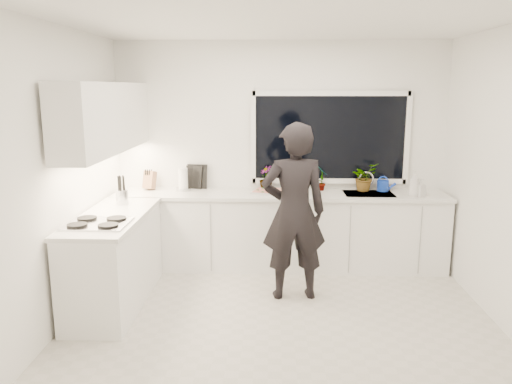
{
  "coord_description": "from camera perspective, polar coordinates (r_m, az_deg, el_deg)",
  "views": [
    {
      "loc": [
        -0.08,
        -4.36,
        2.15
      ],
      "look_at": [
        -0.25,
        0.4,
        1.15
      ],
      "focal_mm": 35.0,
      "sensor_mm": 36.0,
      "label": 1
    }
  ],
  "objects": [
    {
      "name": "floor",
      "position": [
        4.86,
        2.84,
        -14.52
      ],
      "size": [
        4.0,
        3.5,
        0.02
      ],
      "primitive_type": "cube",
      "color": "beige",
      "rests_on": "ground"
    },
    {
      "name": "wall_back",
      "position": [
        6.17,
        2.77,
        4.41
      ],
      "size": [
        4.0,
        0.02,
        2.7
      ],
      "primitive_type": "cube",
      "color": "white",
      "rests_on": "ground"
    },
    {
      "name": "wall_left",
      "position": [
        4.83,
        -21.56,
        1.5
      ],
      "size": [
        0.02,
        3.5,
        2.7
      ],
      "primitive_type": "cube",
      "color": "white",
      "rests_on": "ground"
    },
    {
      "name": "ceiling",
      "position": [
        4.39,
        3.23,
        19.17
      ],
      "size": [
        4.0,
        3.5,
        0.02
      ],
      "primitive_type": "cube",
      "color": "white",
      "rests_on": "wall_back"
    },
    {
      "name": "window",
      "position": [
        6.15,
        8.42,
        6.15
      ],
      "size": [
        1.8,
        0.02,
        1.0
      ],
      "primitive_type": "cube",
      "color": "black",
      "rests_on": "wall_back"
    },
    {
      "name": "base_cabinets_back",
      "position": [
        6.05,
        2.71,
        -4.55
      ],
      "size": [
        3.92,
        0.58,
        0.88
      ],
      "primitive_type": "cube",
      "color": "white",
      "rests_on": "floor"
    },
    {
      "name": "base_cabinets_left",
      "position": [
        5.26,
        -15.85,
        -7.59
      ],
      "size": [
        0.58,
        1.6,
        0.88
      ],
      "primitive_type": "cube",
      "color": "white",
      "rests_on": "floor"
    },
    {
      "name": "countertop_back",
      "position": [
        5.93,
        2.76,
        -0.31
      ],
      "size": [
        3.94,
        0.62,
        0.04
      ],
      "primitive_type": "cube",
      "color": "silver",
      "rests_on": "base_cabinets_back"
    },
    {
      "name": "countertop_left",
      "position": [
        5.12,
        -16.14,
        -2.73
      ],
      "size": [
        0.62,
        1.6,
        0.04
      ],
      "primitive_type": "cube",
      "color": "silver",
      "rests_on": "base_cabinets_left"
    },
    {
      "name": "upper_cabinets",
      "position": [
        5.35,
        -16.81,
        8.15
      ],
      "size": [
        0.34,
        2.1,
        0.7
      ],
      "primitive_type": "cube",
      "color": "white",
      "rests_on": "wall_left"
    },
    {
      "name": "sink",
      "position": [
        6.05,
        12.75,
        -0.63
      ],
      "size": [
        0.58,
        0.42,
        0.14
      ],
      "primitive_type": "cube",
      "color": "silver",
      "rests_on": "countertop_back"
    },
    {
      "name": "faucet",
      "position": [
        6.21,
        12.48,
        1.21
      ],
      "size": [
        0.03,
        0.03,
        0.22
      ],
      "primitive_type": "cylinder",
      "color": "silver",
      "rests_on": "countertop_back"
    },
    {
      "name": "stovetop",
      "position": [
        4.8,
        -17.68,
        -3.37
      ],
      "size": [
        0.56,
        0.48,
        0.03
      ],
      "primitive_type": "cube",
      "color": "black",
      "rests_on": "countertop_left"
    },
    {
      "name": "person",
      "position": [
        5.07,
        4.35,
        -2.31
      ],
      "size": [
        0.71,
        0.52,
        1.82
      ],
      "primitive_type": "imported",
      "rotation": [
        0.0,
        0.0,
        3.27
      ],
      "color": "black",
      "rests_on": "floor"
    },
    {
      "name": "pizza_tray",
      "position": [
        5.9,
        2.05,
        -0.01
      ],
      "size": [
        0.57,
        0.48,
        0.03
      ],
      "primitive_type": "cube",
      "rotation": [
        0.0,
        0.0,
        -0.29
      ],
      "color": "#AFAFB3",
      "rests_on": "countertop_back"
    },
    {
      "name": "pizza",
      "position": [
        5.9,
        2.05,
        0.15
      ],
      "size": [
        0.51,
        0.43,
        0.01
      ],
      "primitive_type": "cube",
      "rotation": [
        0.0,
        0.0,
        -0.29
      ],
      "color": "#AE1722",
      "rests_on": "pizza_tray"
    },
    {
      "name": "watering_can",
      "position": [
        6.22,
        14.29,
        0.71
      ],
      "size": [
        0.18,
        0.18,
        0.13
      ],
      "primitive_type": "cylinder",
      "rotation": [
        0.0,
        0.0,
        -0.32
      ],
      "color": "#1439BC",
      "rests_on": "countertop_back"
    },
    {
      "name": "paper_towel_roll",
      "position": [
        6.11,
        -8.32,
        1.37
      ],
      "size": [
        0.14,
        0.14,
        0.26
      ],
      "primitive_type": "cylinder",
      "rotation": [
        0.0,
        0.0,
        0.36
      ],
      "color": "white",
      "rests_on": "countertop_back"
    },
    {
      "name": "knife_block",
      "position": [
        6.24,
        -12.06,
        1.27
      ],
      "size": [
        0.15,
        0.14,
        0.22
      ],
      "primitive_type": "cube",
      "rotation": [
        0.0,
        0.0,
        -0.32
      ],
      "color": "#A5714D",
      "rests_on": "countertop_back"
    },
    {
      "name": "utensil_crock",
      "position": [
        5.53,
        -15.06,
        -0.55
      ],
      "size": [
        0.17,
        0.17,
        0.16
      ],
      "primitive_type": "cylinder",
      "rotation": [
        0.0,
        0.0,
        -0.35
      ],
      "color": "#A8A9AD",
      "rests_on": "countertop_left"
    },
    {
      "name": "picture_frame_large",
      "position": [
        6.22,
        -7.12,
        1.7
      ],
      "size": [
        0.21,
        0.09,
        0.28
      ],
      "primitive_type": "cube",
      "rotation": [
        0.0,
        0.0,
        -0.35
      ],
      "color": "black",
      "rests_on": "countertop_back"
    },
    {
      "name": "picture_frame_small",
      "position": [
        6.21,
        -6.75,
        1.79
      ],
      "size": [
        0.25,
        0.05,
        0.3
      ],
      "primitive_type": "cube",
      "rotation": [
        0.0,
        0.0,
        -0.12
      ],
      "color": "black",
      "rests_on": "countertop_back"
    },
    {
      "name": "herb_plants",
      "position": [
        6.1,
        8.78,
        1.65
      ],
      "size": [
        1.5,
        0.39,
        0.34
      ],
      "color": "#26662D",
      "rests_on": "countertop_back"
    },
    {
      "name": "soap_bottles",
      "position": [
        5.99,
        17.85,
        0.76
      ],
      "size": [
        0.2,
        0.13,
        0.3
      ],
      "color": "#D8BF66",
      "rests_on": "countertop_back"
    }
  ]
}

